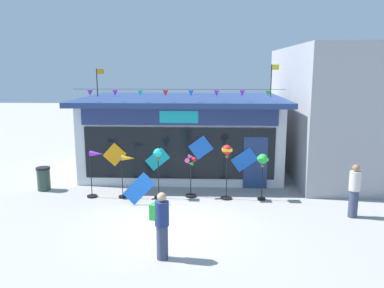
# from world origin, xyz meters

# --- Properties ---
(ground_plane) EXTENTS (80.00, 80.00, 0.00)m
(ground_plane) POSITION_xyz_m (0.00, 0.00, 0.00)
(ground_plane) COLOR #9E9B99
(kite_shop_building) EXTENTS (8.48, 5.91, 4.71)m
(kite_shop_building) POSITION_xyz_m (-0.02, 6.21, 1.68)
(kite_shop_building) COLOR silver
(kite_shop_building) RESTS_ON ground_plane
(wind_spinner_far_left) EXTENTS (0.66, 0.36, 1.69)m
(wind_spinner_far_left) POSITION_xyz_m (-2.92, 2.36, 1.12)
(wind_spinner_far_left) COLOR black
(wind_spinner_far_left) RESTS_ON ground_plane
(wind_spinner_left) EXTENTS (0.63, 0.31, 1.55)m
(wind_spinner_left) POSITION_xyz_m (-1.79, 2.35, 1.10)
(wind_spinner_left) COLOR black
(wind_spinner_left) RESTS_ON ground_plane
(wind_spinner_center_left) EXTENTS (0.33, 0.33, 1.81)m
(wind_spinner_center_left) POSITION_xyz_m (-0.66, 2.36, 1.40)
(wind_spinner_center_left) COLOR black
(wind_spinner_center_left) RESTS_ON ground_plane
(wind_spinner_center_right) EXTENTS (0.42, 0.40, 1.57)m
(wind_spinner_center_right) POSITION_xyz_m (0.47, 2.53, 0.97)
(wind_spinner_center_right) COLOR black
(wind_spinner_center_right) RESTS_ON ground_plane
(wind_spinner_right) EXTENTS (0.39, 0.39, 1.95)m
(wind_spinner_right) POSITION_xyz_m (1.74, 2.36, 1.49)
(wind_spinner_right) COLOR black
(wind_spinner_right) RESTS_ON ground_plane
(wind_spinner_far_right) EXTENTS (0.36, 0.36, 1.65)m
(wind_spinner_far_right) POSITION_xyz_m (2.97, 2.33, 1.33)
(wind_spinner_far_right) COLOR black
(wind_spinner_far_right) RESTS_ON ground_plane
(person_near_camera) EXTENTS (0.34, 0.34, 1.68)m
(person_near_camera) POSITION_xyz_m (5.59, 0.80, 0.86)
(person_near_camera) COLOR #333D56
(person_near_camera) RESTS_ON ground_plane
(person_mid_plaza) EXTENTS (0.48, 0.37, 1.68)m
(person_mid_plaza) POSITION_xyz_m (-0.01, -2.18, 0.89)
(person_mid_plaza) COLOR #333D56
(person_mid_plaza) RESTS_ON ground_plane
(trash_bin) EXTENTS (0.52, 0.52, 0.89)m
(trash_bin) POSITION_xyz_m (-5.12, 3.09, 0.45)
(trash_bin) COLOR #2D4238
(trash_bin) RESTS_ON ground_plane
(display_kite_on_ground) EXTENTS (1.10, 0.23, 1.10)m
(display_kite_on_ground) POSITION_xyz_m (-1.24, 1.68, 0.55)
(display_kite_on_ground) COLOR blue
(display_kite_on_ground) RESTS_ON ground_plane
(neighbour_building) EXTENTS (6.96, 9.00, 5.46)m
(neighbour_building) POSITION_xyz_m (8.04, 7.02, 2.73)
(neighbour_building) COLOR #99999E
(neighbour_building) RESTS_ON ground_plane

